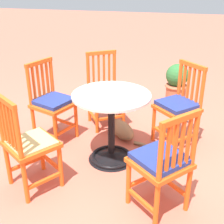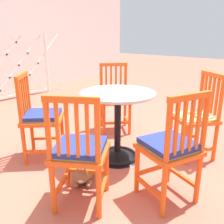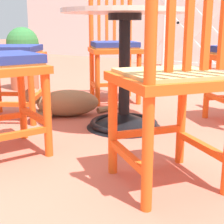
% 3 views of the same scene
% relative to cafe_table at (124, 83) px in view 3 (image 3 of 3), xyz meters
% --- Properties ---
extents(ground_plane, '(24.00, 24.00, 0.00)m').
position_rel_cafe_table_xyz_m(ground_plane, '(-0.09, -0.11, -0.28)').
color(ground_plane, '#BC604C').
extents(cafe_table, '(0.76, 0.76, 0.73)m').
position_rel_cafe_table_xyz_m(cafe_table, '(0.00, 0.00, 0.00)').
color(cafe_table, black).
rests_on(cafe_table, ground_plane).
extents(orange_chair_by_planter, '(0.56, 0.56, 0.91)m').
position_rel_cafe_table_xyz_m(orange_chair_by_planter, '(0.59, -0.60, 0.15)').
color(orange_chair_by_planter, '#EA5619').
rests_on(orange_chair_by_planter, ground_plane).
extents(orange_chair_near_fence, '(0.57, 0.57, 0.91)m').
position_rel_cafe_table_xyz_m(orange_chair_near_fence, '(-0.50, 0.63, 0.16)').
color(orange_chair_near_fence, '#EA5619').
rests_on(orange_chair_near_fence, ground_plane).
extents(orange_chair_facing_out, '(0.55, 0.55, 0.91)m').
position_rel_cafe_table_xyz_m(orange_chair_facing_out, '(-0.76, -0.26, 0.16)').
color(orange_chair_facing_out, '#EA5619').
rests_on(orange_chair_facing_out, ground_plane).
extents(tabby_cat, '(0.48, 0.62, 0.23)m').
position_rel_cafe_table_xyz_m(tabby_cat, '(-0.51, -0.01, -0.19)').
color(tabby_cat, '#8E704C').
rests_on(tabby_cat, ground_plane).
extents(terracotta_planter, '(0.32, 0.32, 0.62)m').
position_rel_cafe_table_xyz_m(terracotta_planter, '(-1.56, 0.58, 0.04)').
color(terracotta_planter, '#B25B3D').
rests_on(terracotta_planter, ground_plane).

